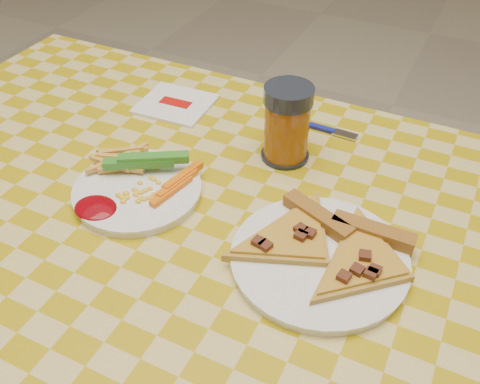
# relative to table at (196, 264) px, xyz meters

# --- Properties ---
(table) EXTENTS (1.28, 0.88, 0.76)m
(table) POSITION_rel_table_xyz_m (0.00, 0.00, 0.00)
(table) COLOR silver
(table) RESTS_ON ground
(plate_left) EXTENTS (0.25, 0.25, 0.01)m
(plate_left) POSITION_rel_table_xyz_m (-0.12, 0.03, 0.08)
(plate_left) COLOR white
(plate_left) RESTS_ON table
(plate_right) EXTENTS (0.29, 0.29, 0.01)m
(plate_right) POSITION_rel_table_xyz_m (0.19, 0.02, 0.08)
(plate_right) COLOR white
(plate_right) RESTS_ON table
(fries_veggies) EXTENTS (0.20, 0.19, 0.04)m
(fries_veggies) POSITION_rel_table_xyz_m (-0.13, 0.05, 0.10)
(fries_veggies) COLOR #E4BB48
(fries_veggies) RESTS_ON plate_left
(pizza_slices) EXTENTS (0.28, 0.26, 0.02)m
(pizza_slices) POSITION_rel_table_xyz_m (0.19, 0.04, 0.09)
(pizza_slices) COLOR #BA8C39
(pizza_slices) RESTS_ON plate_right
(drink_glass) EXTENTS (0.08, 0.08, 0.13)m
(drink_glass) POSITION_rel_table_xyz_m (0.05, 0.22, 0.14)
(drink_glass) COLOR black
(drink_glass) RESTS_ON table
(napkin) EXTENTS (0.14, 0.13, 0.01)m
(napkin) POSITION_rel_table_xyz_m (-0.20, 0.29, 0.08)
(napkin) COLOR white
(napkin) RESTS_ON table
(fork) EXTENTS (0.14, 0.02, 0.01)m
(fork) POSITION_rel_table_xyz_m (0.08, 0.33, 0.08)
(fork) COLOR navy
(fork) RESTS_ON table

